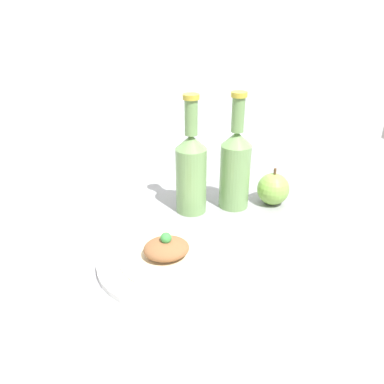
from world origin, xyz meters
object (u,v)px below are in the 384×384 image
at_px(plate, 167,259).
at_px(apple, 273,189).
at_px(cider_bottle_left, 190,170).
at_px(plated_food, 166,251).
at_px(cider_bottle_right, 235,166).

relative_size(plate, apple, 2.79).
bearing_deg(cider_bottle_left, apple, -2.81).
bearing_deg(plated_food, apple, 31.96).
distance_m(cider_bottle_right, apple, 0.13).
bearing_deg(cider_bottle_right, cider_bottle_left, 180.00).
bearing_deg(plate, apple, 31.96).
relative_size(plated_food, apple, 1.93).
distance_m(plate, cider_bottle_right, 0.32).
bearing_deg(cider_bottle_right, apple, -5.92).
xyz_separation_m(plate, cider_bottle_left, (0.10, 0.21, 0.11)).
xyz_separation_m(plate, apple, (0.32, 0.20, 0.03)).
bearing_deg(cider_bottle_left, plate, -114.24).
relative_size(plated_food, cider_bottle_right, 0.65).
bearing_deg(plated_food, cider_bottle_left, 65.76).
xyz_separation_m(plate, plated_food, (-0.00, 0.00, 0.02)).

